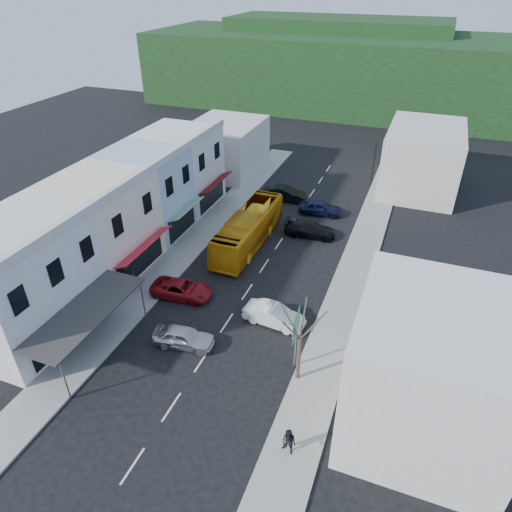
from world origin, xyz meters
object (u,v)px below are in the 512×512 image
(car_white, at_px, (274,316))
(direction_sign, at_px, (295,341))
(bus, at_px, (248,229))
(pedestrian_left, at_px, (134,280))
(car_red, at_px, (182,289))
(pedestrian_right, at_px, (289,442))
(traffic_signal, at_px, (373,165))
(street_tree, at_px, (300,339))
(car_silver, at_px, (184,337))

(car_white, height_order, direction_sign, direction_sign)
(bus, height_order, pedestrian_left, bus)
(car_red, bearing_deg, direction_sign, -117.51)
(bus, bearing_deg, pedestrian_left, -119.79)
(pedestrian_right, relative_size, traffic_signal, 0.32)
(car_red, bearing_deg, bus, -17.77)
(direction_sign, bearing_deg, bus, 117.24)
(bus, distance_m, street_tree, 16.89)
(car_white, bearing_deg, street_tree, -140.33)
(bus, distance_m, pedestrian_left, 11.51)
(pedestrian_right, bearing_deg, car_white, 130.72)
(car_silver, distance_m, car_white, 6.57)
(bus, distance_m, direction_sign, 15.78)
(car_silver, bearing_deg, street_tree, -99.28)
(bus, height_order, pedestrian_right, bus)
(bus, distance_m, car_white, 11.40)
(pedestrian_left, bearing_deg, pedestrian_right, -133.24)
(street_tree, bearing_deg, car_white, 124.66)
(pedestrian_left, xyz_separation_m, street_tree, (14.73, -4.30, 2.37))
(bus, xyz_separation_m, pedestrian_left, (-5.81, -9.92, -0.55))
(bus, relative_size, traffic_signal, 2.17)
(pedestrian_left, relative_size, pedestrian_right, 1.00)
(traffic_signal, bearing_deg, pedestrian_right, 93.11)
(pedestrian_left, bearing_deg, car_white, -101.42)
(pedestrian_left, xyz_separation_m, direction_sign, (14.23, -3.40, 1.21))
(direction_sign, bearing_deg, street_tree, -65.83)
(car_white, distance_m, traffic_signal, 27.21)
(car_silver, height_order, pedestrian_right, pedestrian_right)
(pedestrian_right, height_order, direction_sign, direction_sign)
(car_red, bearing_deg, car_silver, -155.83)
(car_red, distance_m, traffic_signal, 28.55)
(car_red, height_order, pedestrian_right, pedestrian_right)
(car_silver, relative_size, pedestrian_left, 2.59)
(bus, relative_size, pedestrian_right, 6.82)
(car_white, xyz_separation_m, pedestrian_left, (-11.65, -0.17, 0.30))
(direction_sign, bearing_deg, car_white, 120.86)
(car_red, relative_size, street_tree, 0.68)
(car_red, height_order, pedestrian_left, pedestrian_left)
(bus, xyz_separation_m, car_white, (5.84, -9.76, -0.85))
(pedestrian_left, xyz_separation_m, traffic_signal, (14.38, 27.17, 1.67))
(street_tree, bearing_deg, traffic_signal, 90.65)
(car_white, bearing_deg, traffic_signal, -0.77)
(pedestrian_left, distance_m, direction_sign, 14.68)
(car_silver, bearing_deg, bus, -4.49)
(pedestrian_left, bearing_deg, street_tree, -118.50)
(street_tree, distance_m, traffic_signal, 31.47)
(bus, distance_m, car_silver, 14.09)
(car_white, relative_size, pedestrian_right, 2.59)
(street_tree, bearing_deg, bus, 122.11)
(pedestrian_right, distance_m, direction_sign, 6.37)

